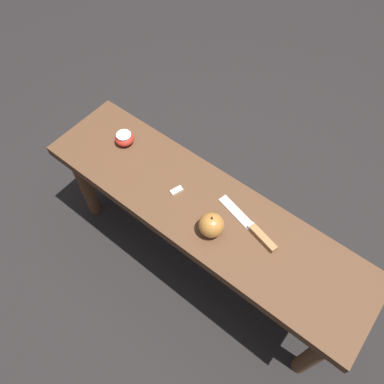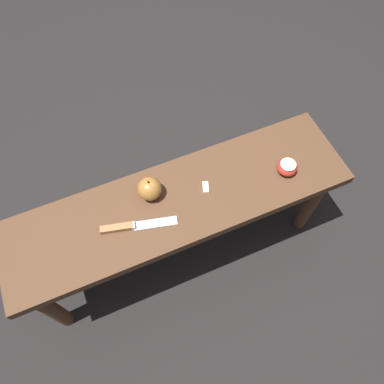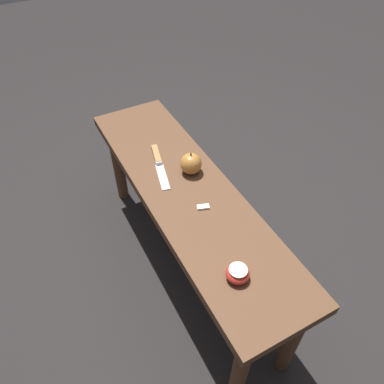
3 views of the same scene
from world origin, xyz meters
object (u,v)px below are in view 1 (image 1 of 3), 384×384
(wooden_bench, at_px, (202,217))
(knife, at_px, (255,230))
(apple_cut, at_px, (124,138))
(apple_whole, at_px, (211,225))

(wooden_bench, distance_m, knife, 0.22)
(knife, relative_size, apple_cut, 3.55)
(apple_cut, bearing_deg, knife, 178.84)
(wooden_bench, xyz_separation_m, apple_cut, (0.41, -0.04, 0.10))
(apple_whole, bearing_deg, apple_cut, -11.69)
(apple_whole, xyz_separation_m, apple_cut, (0.49, -0.10, -0.02))
(wooden_bench, xyz_separation_m, apple_whole, (-0.08, 0.06, 0.12))
(knife, xyz_separation_m, apple_cut, (0.60, -0.01, 0.02))
(apple_whole, bearing_deg, knife, -142.23)
(knife, distance_m, apple_cut, 0.60)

